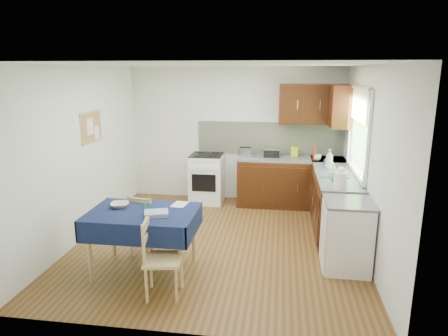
# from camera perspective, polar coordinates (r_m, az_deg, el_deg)

# --- Properties ---
(floor) EXTENTS (4.20, 4.20, 0.00)m
(floor) POSITION_cam_1_polar(r_m,az_deg,el_deg) (5.90, -0.84, -10.52)
(floor) COLOR #553316
(floor) RESTS_ON ground
(ceiling) EXTENTS (4.00, 4.20, 0.02)m
(ceiling) POSITION_cam_1_polar(r_m,az_deg,el_deg) (5.38, -0.94, 14.56)
(ceiling) COLOR white
(ceiling) RESTS_ON wall_back
(wall_back) EXTENTS (4.00, 0.02, 2.50)m
(wall_back) POSITION_cam_1_polar(r_m,az_deg,el_deg) (7.55, 1.64, 4.80)
(wall_back) COLOR silver
(wall_back) RESTS_ON ground
(wall_front) EXTENTS (4.00, 0.02, 2.50)m
(wall_front) POSITION_cam_1_polar(r_m,az_deg,el_deg) (3.52, -6.32, -5.80)
(wall_front) COLOR silver
(wall_front) RESTS_ON ground
(wall_left) EXTENTS (0.02, 4.20, 2.50)m
(wall_left) POSITION_cam_1_polar(r_m,az_deg,el_deg) (6.14, -19.66, 1.92)
(wall_left) COLOR white
(wall_left) RESTS_ON ground
(wall_right) EXTENTS (0.02, 4.20, 2.50)m
(wall_right) POSITION_cam_1_polar(r_m,az_deg,el_deg) (5.56, 19.93, 0.72)
(wall_right) COLOR silver
(wall_right) RESTS_ON ground
(base_cabinets) EXTENTS (1.90, 2.30, 0.86)m
(base_cabinets) POSITION_cam_1_polar(r_m,az_deg,el_deg) (6.88, 12.08, -3.41)
(base_cabinets) COLOR black
(base_cabinets) RESTS_ON ground
(worktop_back) EXTENTS (1.90, 0.60, 0.04)m
(worktop_back) POSITION_cam_1_polar(r_m,az_deg,el_deg) (7.28, 9.58, 1.30)
(worktop_back) COLOR slate
(worktop_back) RESTS_ON base_cabinets
(worktop_right) EXTENTS (0.60, 1.70, 0.04)m
(worktop_right) POSITION_cam_1_polar(r_m,az_deg,el_deg) (6.21, 15.78, -1.17)
(worktop_right) COLOR slate
(worktop_right) RESTS_ON base_cabinets
(worktop_corner) EXTENTS (0.60, 0.60, 0.04)m
(worktop_corner) POSITION_cam_1_polar(r_m,az_deg,el_deg) (7.32, 14.67, 1.12)
(worktop_corner) COLOR slate
(worktop_corner) RESTS_ON base_cabinets
(splashback) EXTENTS (2.70, 0.02, 0.60)m
(splashback) POSITION_cam_1_polar(r_m,az_deg,el_deg) (7.50, 6.58, 4.26)
(splashback) COLOR beige
(splashback) RESTS_ON wall_back
(upper_cabinets) EXTENTS (1.20, 0.85, 0.70)m
(upper_cabinets) POSITION_cam_1_polar(r_m,az_deg,el_deg) (7.16, 13.74, 8.77)
(upper_cabinets) COLOR black
(upper_cabinets) RESTS_ON wall_back
(stove) EXTENTS (0.60, 0.61, 0.92)m
(stove) POSITION_cam_1_polar(r_m,az_deg,el_deg) (7.50, -2.47, -1.46)
(stove) COLOR white
(stove) RESTS_ON ground
(window) EXTENTS (0.04, 1.48, 1.26)m
(window) POSITION_cam_1_polar(r_m,az_deg,el_deg) (6.16, 18.71, 5.82)
(window) COLOR #2C5C26
(window) RESTS_ON wall_right
(fridge) EXTENTS (0.58, 0.60, 0.89)m
(fridge) POSITION_cam_1_polar(r_m,az_deg,el_deg) (5.22, 17.12, -9.20)
(fridge) COLOR white
(fridge) RESTS_ON ground
(corkboard) EXTENTS (0.04, 0.62, 0.47)m
(corkboard) POSITION_cam_1_polar(r_m,az_deg,el_deg) (6.33, -18.43, 5.56)
(corkboard) COLOR tan
(corkboard) RESTS_ON wall_left
(dining_table) EXTENTS (1.29, 0.87, 0.78)m
(dining_table) POSITION_cam_1_polar(r_m,az_deg,el_deg) (4.95, -11.50, -7.22)
(dining_table) COLOR #0E1639
(dining_table) RESTS_ON ground
(chair_far) EXTENTS (0.45, 0.45, 0.86)m
(chair_far) POSITION_cam_1_polar(r_m,az_deg,el_deg) (5.44, -11.20, -7.78)
(chair_far) COLOR tan
(chair_far) RESTS_ON ground
(chair_near) EXTENTS (0.45, 0.45, 0.89)m
(chair_near) POSITION_cam_1_polar(r_m,az_deg,el_deg) (4.49, -9.38, -12.24)
(chair_near) COLOR tan
(chair_near) RESTS_ON ground
(toaster) EXTENTS (0.24, 0.15, 0.18)m
(toaster) POSITION_cam_1_polar(r_m,az_deg,el_deg) (7.27, 3.06, 2.29)
(toaster) COLOR #B6B6BA
(toaster) RESTS_ON worktop_back
(sandwich_press) EXTENTS (0.28, 0.24, 0.16)m
(sandwich_press) POSITION_cam_1_polar(r_m,az_deg,el_deg) (7.30, 6.82, 2.25)
(sandwich_press) COLOR black
(sandwich_press) RESTS_ON worktop_back
(sauce_bottle) EXTENTS (0.06, 0.06, 0.24)m
(sauce_bottle) POSITION_cam_1_polar(r_m,az_deg,el_deg) (7.13, 12.80, 2.06)
(sauce_bottle) COLOR red
(sauce_bottle) RESTS_ON worktop_back
(yellow_packet) EXTENTS (0.15, 0.13, 0.17)m
(yellow_packet) POSITION_cam_1_polar(r_m,az_deg,el_deg) (7.41, 10.03, 2.36)
(yellow_packet) COLOR gold
(yellow_packet) RESTS_ON worktop_back
(dish_rack) EXTENTS (0.40, 0.31, 0.19)m
(dish_rack) POSITION_cam_1_polar(r_m,az_deg,el_deg) (6.17, 15.43, -0.84)
(dish_rack) COLOR gray
(dish_rack) RESTS_ON worktop_right
(kettle) EXTENTS (0.17, 0.17, 0.29)m
(kettle) POSITION_cam_1_polar(r_m,az_deg,el_deg) (5.52, 16.31, -1.47)
(kettle) COLOR white
(kettle) RESTS_ON worktop_right
(cup) EXTENTS (0.15, 0.15, 0.10)m
(cup) POSITION_cam_1_polar(r_m,az_deg,el_deg) (7.16, 13.19, 1.51)
(cup) COLOR white
(cup) RESTS_ON worktop_back
(soap_bottle_a) EXTENTS (0.17, 0.17, 0.31)m
(soap_bottle_a) POSITION_cam_1_polar(r_m,az_deg,el_deg) (6.57, 14.82, 1.27)
(soap_bottle_a) COLOR white
(soap_bottle_a) RESTS_ON worktop_right
(soap_bottle_b) EXTENTS (0.11, 0.11, 0.19)m
(soap_bottle_b) POSITION_cam_1_polar(r_m,az_deg,el_deg) (6.66, 14.56, 0.92)
(soap_bottle_b) COLOR #1E67B2
(soap_bottle_b) RESTS_ON worktop_right
(soap_bottle_c) EXTENTS (0.16, 0.16, 0.15)m
(soap_bottle_c) POSITION_cam_1_polar(r_m,az_deg,el_deg) (5.82, 15.55, -1.16)
(soap_bottle_c) COLOR #227E2B
(soap_bottle_c) RESTS_ON worktop_right
(plate_bowl) EXTENTS (0.27, 0.27, 0.05)m
(plate_bowl) POSITION_cam_1_polar(r_m,az_deg,el_deg) (5.12, -14.64, -5.12)
(plate_bowl) COLOR beige
(plate_bowl) RESTS_ON dining_table
(book) EXTENTS (0.20, 0.25, 0.02)m
(book) POSITION_cam_1_polar(r_m,az_deg,el_deg) (5.07, -7.26, -5.16)
(book) COLOR white
(book) RESTS_ON dining_table
(spice_jar) EXTENTS (0.04, 0.04, 0.08)m
(spice_jar) POSITION_cam_1_polar(r_m,az_deg,el_deg) (4.99, -11.33, -5.28)
(spice_jar) COLOR green
(spice_jar) RESTS_ON dining_table
(tea_towel) EXTENTS (0.32, 0.29, 0.05)m
(tea_towel) POSITION_cam_1_polar(r_m,az_deg,el_deg) (4.74, -9.64, -6.42)
(tea_towel) COLOR navy
(tea_towel) RESTS_ON dining_table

